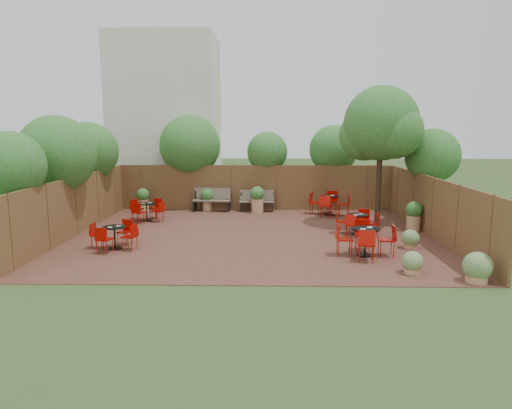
{
  "coord_description": "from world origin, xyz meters",
  "views": [
    {
      "loc": [
        0.45,
        -15.14,
        3.62
      ],
      "look_at": [
        0.1,
        0.5,
        1.0
      ],
      "focal_mm": 32.21,
      "sensor_mm": 36.0,
      "label": 1
    }
  ],
  "objects": [
    {
      "name": "planters",
      "position": [
        -0.07,
        3.51,
        0.59
      ],
      "size": [
        11.11,
        4.43,
        1.13
      ],
      "color": "tan",
      "rests_on": "courtyard_paving"
    },
    {
      "name": "bistro_tables",
      "position": [
        0.84,
        0.53,
        0.45
      ],
      "size": [
        9.26,
        7.88,
        0.92
      ],
      "color": "black",
      "rests_on": "courtyard_paving"
    },
    {
      "name": "overhang_foliage",
      "position": [
        -2.55,
        3.04,
        2.71
      ],
      "size": [
        15.38,
        10.53,
        2.74
      ],
      "color": "#296721",
      "rests_on": "ground"
    },
    {
      "name": "neighbour_building",
      "position": [
        -4.5,
        8.0,
        4.0
      ],
      "size": [
        5.0,
        4.0,
        8.0
      ],
      "primitive_type": "cube",
      "color": "silver",
      "rests_on": "ground"
    },
    {
      "name": "fence_left",
      "position": [
        -6.0,
        0.0,
        1.0
      ],
      "size": [
        0.08,
        10.0,
        2.0
      ],
      "primitive_type": "cube",
      "color": "brown",
      "rests_on": "ground"
    },
    {
      "name": "park_bench_left",
      "position": [
        -1.92,
        4.63,
        0.54
      ],
      "size": [
        1.68,
        0.69,
        1.01
      ],
      "rotation": [
        0.0,
        0.0,
        -0.1
      ],
      "color": "brown",
      "rests_on": "courtyard_paving"
    },
    {
      "name": "low_shrubs",
      "position": [
        4.96,
        -3.73,
        0.33
      ],
      "size": [
        1.92,
        3.68,
        0.73
      ],
      "color": "tan",
      "rests_on": "courtyard_paving"
    },
    {
      "name": "fence_back",
      "position": [
        0.0,
        5.0,
        1.0
      ],
      "size": [
        12.0,
        0.08,
        2.0
      ],
      "primitive_type": "cube",
      "color": "brown",
      "rests_on": "ground"
    },
    {
      "name": "fence_right",
      "position": [
        6.0,
        0.0,
        1.0
      ],
      "size": [
        0.08,
        10.0,
        2.0
      ],
      "primitive_type": "cube",
      "color": "brown",
      "rests_on": "ground"
    },
    {
      "name": "courtyard_paving",
      "position": [
        0.0,
        0.0,
        0.01
      ],
      "size": [
        12.0,
        10.0,
        0.02
      ],
      "primitive_type": "cube",
      "color": "#321A14",
      "rests_on": "ground"
    },
    {
      "name": "park_bench_right",
      "position": [
        0.05,
        4.63,
        0.5
      ],
      "size": [
        1.5,
        0.5,
        0.92
      ],
      "rotation": [
        0.0,
        0.0,
        -0.01
      ],
      "color": "brown",
      "rests_on": "courtyard_paving"
    },
    {
      "name": "courtyard_tree",
      "position": [
        4.62,
        1.84,
        3.63
      ],
      "size": [
        2.84,
        2.75,
        5.12
      ],
      "rotation": [
        0.0,
        0.0,
        0.4
      ],
      "color": "black",
      "rests_on": "courtyard_paving"
    },
    {
      "name": "ground",
      "position": [
        0.0,
        0.0,
        0.0
      ],
      "size": [
        80.0,
        80.0,
        0.0
      ],
      "primitive_type": "plane",
      "color": "#354F23",
      "rests_on": "ground"
    }
  ]
}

